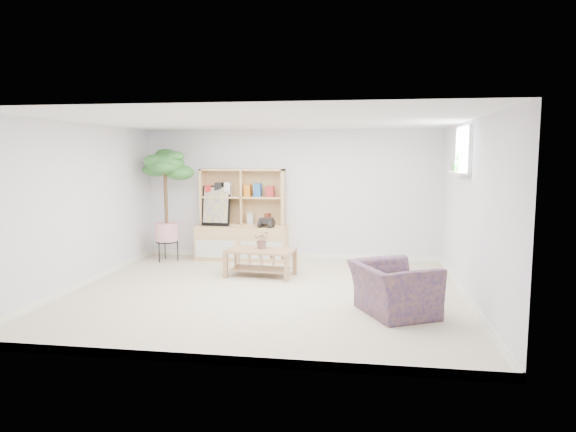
# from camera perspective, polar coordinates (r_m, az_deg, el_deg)

# --- Properties ---
(floor) EXTENTS (5.50, 5.00, 0.01)m
(floor) POSITION_cam_1_polar(r_m,az_deg,el_deg) (7.32, -2.58, -8.57)
(floor) COLOR beige
(floor) RESTS_ON ground
(ceiling) EXTENTS (5.50, 5.00, 0.01)m
(ceiling) POSITION_cam_1_polar(r_m,az_deg,el_deg) (7.07, -2.69, 10.54)
(ceiling) COLOR white
(ceiling) RESTS_ON walls
(walls) EXTENTS (5.51, 5.01, 2.40)m
(walls) POSITION_cam_1_polar(r_m,az_deg,el_deg) (7.09, -2.63, 0.82)
(walls) COLOR white
(walls) RESTS_ON floor
(baseboard) EXTENTS (5.50, 5.00, 0.10)m
(baseboard) POSITION_cam_1_polar(r_m,az_deg,el_deg) (7.31, -2.58, -8.19)
(baseboard) COLOR white
(baseboard) RESTS_ON floor
(window) EXTENTS (0.10, 0.98, 0.68)m
(window) POSITION_cam_1_polar(r_m,az_deg,el_deg) (7.64, 18.95, 6.90)
(window) COLOR silver
(window) RESTS_ON walls
(window_sill) EXTENTS (0.14, 1.00, 0.04)m
(window_sill) POSITION_cam_1_polar(r_m,az_deg,el_deg) (7.64, 18.41, 4.52)
(window_sill) COLOR white
(window_sill) RESTS_ON walls
(storage_unit) EXTENTS (1.68, 0.57, 1.68)m
(storage_unit) POSITION_cam_1_polar(r_m,az_deg,el_deg) (9.50, -5.19, 0.15)
(storage_unit) COLOR tan
(storage_unit) RESTS_ON floor
(poster) EXTENTS (0.54, 0.15, 0.73)m
(poster) POSITION_cam_1_polar(r_m,az_deg,el_deg) (9.57, -7.99, 1.11)
(poster) COLOR yellow
(poster) RESTS_ON storage_unit
(toy_truck) EXTENTS (0.39, 0.30, 0.19)m
(toy_truck) POSITION_cam_1_polar(r_m,az_deg,el_deg) (9.30, -2.41, -0.68)
(toy_truck) COLOR black
(toy_truck) RESTS_ON storage_unit
(coffee_table) EXTENTS (1.13, 0.70, 0.44)m
(coffee_table) POSITION_cam_1_polar(r_m,az_deg,el_deg) (8.27, -3.05, -5.20)
(coffee_table) COLOR #8E6047
(coffee_table) RESTS_ON floor
(table_plant) EXTENTS (0.27, 0.23, 0.29)m
(table_plant) POSITION_cam_1_polar(r_m,az_deg,el_deg) (8.26, -2.88, -2.65)
(table_plant) COLOR #1E7431
(table_plant) RESTS_ON coffee_table
(floor_tree) EXTENTS (0.81, 0.81, 2.05)m
(floor_tree) POSITION_cam_1_polar(r_m,az_deg,el_deg) (9.57, -13.40, 1.16)
(floor_tree) COLOR #306B2B
(floor_tree) RESTS_ON floor
(armchair) EXTENTS (1.19, 1.25, 0.72)m
(armchair) POSITION_cam_1_polar(r_m,az_deg,el_deg) (6.44, 11.64, -7.55)
(armchair) COLOR navy
(armchair) RESTS_ON floor
(sill_plant) EXTENTS (0.17, 0.14, 0.26)m
(sill_plant) POSITION_cam_1_polar(r_m,az_deg,el_deg) (7.85, 18.18, 5.69)
(sill_plant) COLOR #306B2B
(sill_plant) RESTS_ON window_sill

